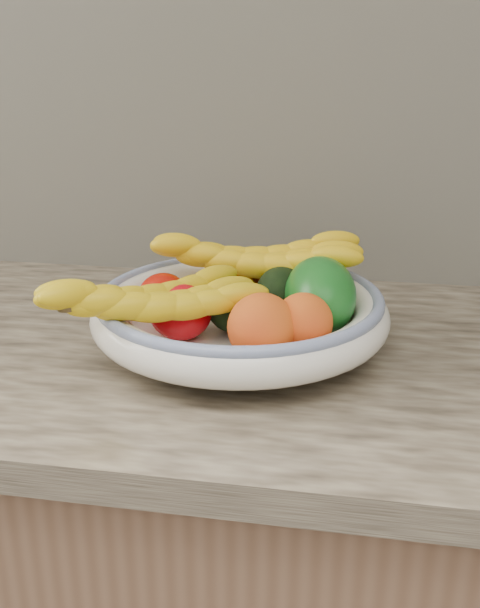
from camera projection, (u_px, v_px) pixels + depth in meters
name	position (u px, v px, depth m)	size (l,w,h in m)	color
kitchen_counter	(243.00, 589.00, 1.08)	(2.44, 0.66, 1.40)	brown
fruit_bowl	(240.00, 312.00, 0.89)	(0.39, 0.39, 0.08)	white
clementine_back_left	(238.00, 286.00, 0.98)	(0.05, 0.05, 0.05)	#F76105
clementine_back_right	(262.00, 282.00, 0.99)	(0.05, 0.05, 0.05)	#E14B04
tomato_left	(163.00, 296.00, 0.91)	(0.07, 0.07, 0.06)	#B90E02
tomato_near_left	(181.00, 312.00, 0.86)	(0.08, 0.08, 0.07)	red
avocado_center	(231.00, 305.00, 0.87)	(0.06, 0.09, 0.06)	black
avocado_right	(282.00, 291.00, 0.92)	(0.07, 0.10, 0.07)	black
green_mango	(320.00, 295.00, 0.87)	(0.09, 0.14, 0.10)	#105816
peach_front	(262.00, 327.00, 0.80)	(0.08, 0.08, 0.08)	orange
peach_right	(303.00, 322.00, 0.81)	(0.07, 0.07, 0.07)	orange
banana_bunch_back	(255.00, 265.00, 0.96)	(0.31, 0.12, 0.09)	yellow
banana_bunch_front	(152.00, 306.00, 0.82)	(0.29, 0.11, 0.08)	yellow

